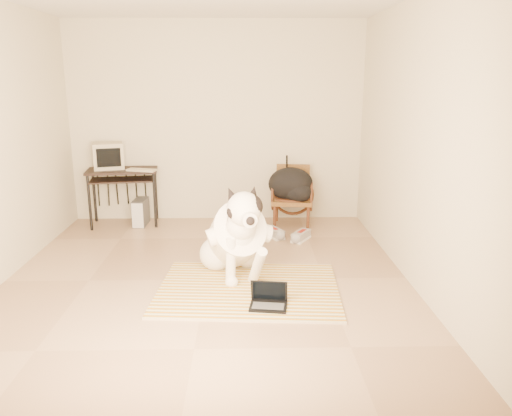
{
  "coord_description": "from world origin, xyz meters",
  "views": [
    {
      "loc": [
        0.38,
        -4.64,
        1.96
      ],
      "look_at": [
        0.49,
        -0.02,
        0.74
      ],
      "focal_mm": 35.0,
      "sensor_mm": 36.0,
      "label": 1
    }
  ],
  "objects_px": {
    "computer_desk": "(122,177)",
    "crt_monitor": "(108,156)",
    "backpack": "(292,185)",
    "laptop": "(269,300)",
    "rattan_chair": "(292,196)",
    "dog": "(236,237)",
    "pc_tower": "(141,212)"
  },
  "relations": [
    {
      "from": "pc_tower",
      "to": "backpack",
      "type": "xyz_separation_m",
      "value": [
        2.04,
        -0.13,
        0.39
      ]
    },
    {
      "from": "laptop",
      "to": "pc_tower",
      "type": "height_order",
      "value": "pc_tower"
    },
    {
      "from": "computer_desk",
      "to": "backpack",
      "type": "xyz_separation_m",
      "value": [
        2.27,
        -0.15,
        -0.09
      ]
    },
    {
      "from": "crt_monitor",
      "to": "backpack",
      "type": "height_order",
      "value": "crt_monitor"
    },
    {
      "from": "dog",
      "to": "laptop",
      "type": "relative_size",
      "value": 3.85
    },
    {
      "from": "laptop",
      "to": "backpack",
      "type": "bearing_deg",
      "value": 80.18
    },
    {
      "from": "crt_monitor",
      "to": "backpack",
      "type": "relative_size",
      "value": 0.8
    },
    {
      "from": "backpack",
      "to": "rattan_chair",
      "type": "bearing_deg",
      "value": 80.48
    },
    {
      "from": "computer_desk",
      "to": "crt_monitor",
      "type": "relative_size",
      "value": 2.06
    },
    {
      "from": "laptop",
      "to": "rattan_chair",
      "type": "relative_size",
      "value": 0.44
    },
    {
      "from": "crt_monitor",
      "to": "backpack",
      "type": "xyz_separation_m",
      "value": [
        2.45,
        -0.24,
        -0.37
      ]
    },
    {
      "from": "computer_desk",
      "to": "dog",
      "type": "bearing_deg",
      "value": -50.04
    },
    {
      "from": "crt_monitor",
      "to": "dog",
      "type": "bearing_deg",
      "value": -48.1
    },
    {
      "from": "computer_desk",
      "to": "rattan_chair",
      "type": "xyz_separation_m",
      "value": [
        2.28,
        -0.06,
        -0.25
      ]
    },
    {
      "from": "computer_desk",
      "to": "backpack",
      "type": "bearing_deg",
      "value": -3.81
    },
    {
      "from": "laptop",
      "to": "computer_desk",
      "type": "height_order",
      "value": "computer_desk"
    },
    {
      "from": "pc_tower",
      "to": "backpack",
      "type": "height_order",
      "value": "backpack"
    },
    {
      "from": "computer_desk",
      "to": "crt_monitor",
      "type": "distance_m",
      "value": 0.35
    },
    {
      "from": "pc_tower",
      "to": "dog",
      "type": "bearing_deg",
      "value": -53.99
    },
    {
      "from": "dog",
      "to": "rattan_chair",
      "type": "distance_m",
      "value": 1.93
    },
    {
      "from": "crt_monitor",
      "to": "backpack",
      "type": "distance_m",
      "value": 2.49
    },
    {
      "from": "laptop",
      "to": "crt_monitor",
      "type": "xyz_separation_m",
      "value": [
        -2.03,
        2.69,
        0.86
      ]
    },
    {
      "from": "laptop",
      "to": "crt_monitor",
      "type": "distance_m",
      "value": 3.48
    },
    {
      "from": "laptop",
      "to": "rattan_chair",
      "type": "xyz_separation_m",
      "value": [
        0.44,
        2.53,
        0.33
      ]
    },
    {
      "from": "dog",
      "to": "computer_desk",
      "type": "relative_size",
      "value": 1.38
    },
    {
      "from": "pc_tower",
      "to": "rattan_chair",
      "type": "bearing_deg",
      "value": -1.19
    },
    {
      "from": "computer_desk",
      "to": "backpack",
      "type": "height_order",
      "value": "backpack"
    },
    {
      "from": "computer_desk",
      "to": "pc_tower",
      "type": "xyz_separation_m",
      "value": [
        0.22,
        -0.02,
        -0.48
      ]
    },
    {
      "from": "rattan_chair",
      "to": "pc_tower",
      "type": "bearing_deg",
      "value": 178.81
    },
    {
      "from": "computer_desk",
      "to": "pc_tower",
      "type": "bearing_deg",
      "value": -5.33
    },
    {
      "from": "rattan_chair",
      "to": "crt_monitor",
      "type": "bearing_deg",
      "value": 176.46
    },
    {
      "from": "crt_monitor",
      "to": "pc_tower",
      "type": "bearing_deg",
      "value": -14.98
    }
  ]
}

